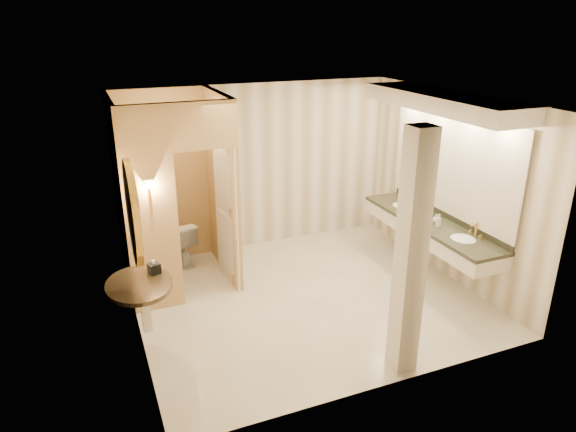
% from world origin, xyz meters
% --- Properties ---
extents(floor, '(4.50, 4.50, 0.00)m').
position_xyz_m(floor, '(0.00, 0.00, 0.00)').
color(floor, white).
rests_on(floor, ground).
extents(ceiling, '(4.50, 4.50, 0.00)m').
position_xyz_m(ceiling, '(0.00, 0.00, 2.70)').
color(ceiling, white).
rests_on(ceiling, wall_back).
extents(wall_back, '(4.50, 0.02, 2.70)m').
position_xyz_m(wall_back, '(0.00, 2.00, 1.35)').
color(wall_back, '#F0E3D0').
rests_on(wall_back, floor).
extents(wall_front, '(4.50, 0.02, 2.70)m').
position_xyz_m(wall_front, '(0.00, -2.00, 1.35)').
color(wall_front, '#F0E3D0').
rests_on(wall_front, floor).
extents(wall_left, '(0.02, 4.00, 2.70)m').
position_xyz_m(wall_left, '(-2.25, 0.00, 1.35)').
color(wall_left, '#F0E3D0').
rests_on(wall_left, floor).
extents(wall_right, '(0.02, 4.00, 2.70)m').
position_xyz_m(wall_right, '(2.25, 0.00, 1.35)').
color(wall_right, '#F0E3D0').
rests_on(wall_right, floor).
extents(toilet_closet, '(1.50, 1.55, 2.70)m').
position_xyz_m(toilet_closet, '(-1.11, 0.97, 1.39)').
color(toilet_closet, '#DBB572').
rests_on(toilet_closet, floor).
extents(wall_sconce, '(0.14, 0.14, 0.42)m').
position_xyz_m(wall_sconce, '(-1.93, 0.43, 1.73)').
color(wall_sconce, gold).
rests_on(wall_sconce, toilet_closet).
extents(vanity, '(0.75, 2.79, 2.09)m').
position_xyz_m(vanity, '(1.98, -0.06, 1.63)').
color(vanity, silver).
rests_on(vanity, floor).
extents(console_shelf, '(0.92, 0.92, 1.91)m').
position_xyz_m(console_shelf, '(-2.21, -0.39, 1.34)').
color(console_shelf, black).
rests_on(console_shelf, floor).
extents(pillar, '(0.25, 0.25, 2.70)m').
position_xyz_m(pillar, '(0.35, -1.79, 1.35)').
color(pillar, silver).
rests_on(pillar, floor).
extents(tissue_box, '(0.15, 0.15, 0.12)m').
position_xyz_m(tissue_box, '(-2.03, -0.22, 0.94)').
color(tissue_box, black).
rests_on(tissue_box, console_shelf).
extents(toilet, '(0.56, 0.77, 0.70)m').
position_xyz_m(toilet, '(-1.42, 1.74, 0.35)').
color(toilet, white).
rests_on(toilet, floor).
extents(soap_bottle_a, '(0.08, 0.08, 0.15)m').
position_xyz_m(soap_bottle_a, '(1.87, 0.12, 0.95)').
color(soap_bottle_a, beige).
rests_on(soap_bottle_a, vanity).
extents(soap_bottle_b, '(0.11, 0.11, 0.12)m').
position_xyz_m(soap_bottle_b, '(1.97, -0.15, 0.94)').
color(soap_bottle_b, silver).
rests_on(soap_bottle_b, vanity).
extents(soap_bottle_c, '(0.09, 0.09, 0.19)m').
position_xyz_m(soap_bottle_c, '(1.89, -0.30, 0.97)').
color(soap_bottle_c, '#C6B28C').
rests_on(soap_bottle_c, vanity).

